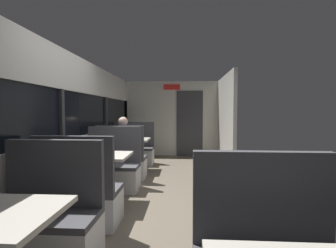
% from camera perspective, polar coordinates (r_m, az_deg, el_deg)
% --- Properties ---
extents(ground_plane, '(3.30, 9.20, 0.02)m').
position_cam_1_polar(ground_plane, '(3.83, -2.10, -18.29)').
color(ground_plane, '#665B4C').
extents(carriage_window_panel_left, '(0.09, 8.48, 2.30)m').
position_cam_1_polar(carriage_window_panel_left, '(3.99, -23.35, -1.15)').
color(carriage_window_panel_left, beige).
rests_on(carriage_window_panel_left, ground_plane).
extents(carriage_end_bulkhead, '(2.90, 0.11, 2.30)m').
position_cam_1_polar(carriage_end_bulkhead, '(7.76, 1.33, 1.15)').
color(carriage_end_bulkhead, beige).
rests_on(carriage_end_bulkhead, ground_plane).
extents(carriage_aisle_panel_right, '(0.08, 2.40, 2.30)m').
position_cam_1_polar(carriage_aisle_panel_right, '(6.65, 13.00, 0.89)').
color(carriage_aisle_panel_right, beige).
rests_on(carriage_aisle_panel_right, ground_plane).
extents(bench_near_window_facing_entry, '(0.95, 0.50, 1.10)m').
position_cam_1_polar(bench_near_window_facing_entry, '(2.71, -25.94, -20.13)').
color(bench_near_window_facing_entry, silver).
rests_on(bench_near_window_facing_entry, ground_plane).
extents(dining_table_mid_window, '(0.90, 0.70, 0.74)m').
position_cam_1_polar(dining_table_mid_window, '(3.86, -15.59, -8.19)').
color(dining_table_mid_window, '#9E9EA3').
rests_on(dining_table_mid_window, ground_plane).
extents(bench_mid_window_facing_end, '(0.95, 0.50, 1.10)m').
position_cam_1_polar(bench_mid_window_facing_end, '(3.30, -19.63, -15.73)').
color(bench_mid_window_facing_end, silver).
rests_on(bench_mid_window_facing_end, ground_plane).
extents(bench_mid_window_facing_entry, '(0.95, 0.50, 1.10)m').
position_cam_1_polar(bench_mid_window_facing_entry, '(4.57, -12.62, -10.39)').
color(bench_mid_window_facing_entry, silver).
rests_on(bench_mid_window_facing_entry, ground_plane).
extents(dining_table_far_window, '(0.90, 0.70, 0.74)m').
position_cam_1_polar(dining_table_far_window, '(5.87, -8.82, -4.33)').
color(dining_table_far_window, '#9E9EA3').
rests_on(dining_table_far_window, ground_plane).
extents(bench_far_window_facing_end, '(0.95, 0.50, 1.10)m').
position_cam_1_polar(bench_far_window_facing_end, '(5.25, -10.44, -8.65)').
color(bench_far_window_facing_end, silver).
rests_on(bench_far_window_facing_end, ground_plane).
extents(bench_far_window_facing_entry, '(0.95, 0.50, 1.10)m').
position_cam_1_polar(bench_far_window_facing_entry, '(6.59, -7.50, -6.26)').
color(bench_far_window_facing_entry, silver).
rests_on(bench_far_window_facing_entry, ground_plane).
extents(seated_passenger, '(0.47, 0.55, 1.26)m').
position_cam_1_polar(seated_passenger, '(5.28, -10.27, -6.27)').
color(seated_passenger, '#26262D').
rests_on(seated_passenger, ground_plane).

